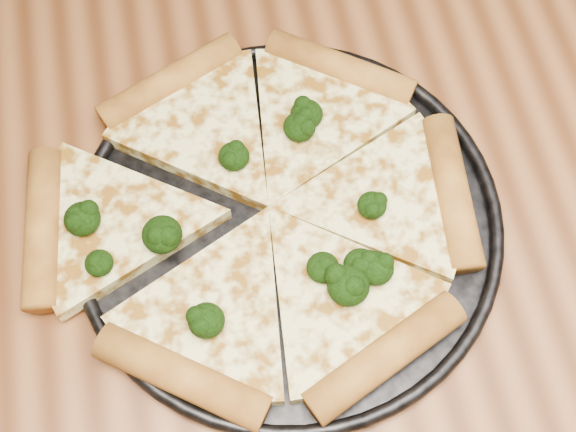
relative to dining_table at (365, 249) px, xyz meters
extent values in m
plane|color=brown|center=(0.00, 0.00, -0.66)|extent=(4.00, 4.00, 0.00)
cube|color=brown|center=(0.00, 0.00, 0.07)|extent=(1.20, 0.90, 0.04)
cylinder|color=black|center=(-0.07, 0.00, 0.09)|extent=(0.32, 0.32, 0.01)
torus|color=black|center=(-0.07, 0.00, 0.10)|extent=(0.33, 0.33, 0.01)
cylinder|color=#B8792E|center=(0.00, 0.12, 0.11)|extent=(0.12, 0.10, 0.03)
cylinder|color=#B8792E|center=(-0.14, 0.13, 0.11)|extent=(0.13, 0.08, 0.03)
cylinder|color=#B8792E|center=(-0.25, 0.02, 0.11)|extent=(0.04, 0.13, 0.03)
cylinder|color=#B8792E|center=(-0.17, -0.11, 0.11)|extent=(0.12, 0.10, 0.03)
cylinder|color=#B8792E|center=(-0.03, -0.12, 0.11)|extent=(0.13, 0.08, 0.03)
cylinder|color=#B8792E|center=(0.06, -0.01, 0.11)|extent=(0.04, 0.13, 0.03)
ellipsoid|color=black|center=(-0.04, 0.07, 0.12)|extent=(0.03, 0.03, 0.02)
ellipsoid|color=black|center=(-0.02, -0.06, 0.12)|extent=(0.03, 0.03, 0.02)
ellipsoid|color=black|center=(-0.10, 0.05, 0.12)|extent=(0.02, 0.02, 0.02)
ellipsoid|color=black|center=(-0.06, -0.05, 0.12)|extent=(0.02, 0.02, 0.02)
ellipsoid|color=black|center=(-0.17, -0.01, 0.12)|extent=(0.03, 0.03, 0.02)
ellipsoid|color=black|center=(-0.01, -0.01, 0.12)|extent=(0.02, 0.02, 0.02)
ellipsoid|color=black|center=(-0.22, 0.02, 0.12)|extent=(0.03, 0.03, 0.02)
ellipsoid|color=black|center=(-0.04, -0.07, 0.12)|extent=(0.03, 0.03, 0.02)
ellipsoid|color=black|center=(-0.05, 0.06, 0.12)|extent=(0.03, 0.03, 0.02)
ellipsoid|color=black|center=(-0.21, -0.02, 0.12)|extent=(0.02, 0.02, 0.02)
ellipsoid|color=black|center=(-0.14, -0.08, 0.12)|extent=(0.03, 0.03, 0.02)
ellipsoid|color=black|center=(-0.03, -0.06, 0.12)|extent=(0.03, 0.03, 0.02)
camera|label=1|loc=(-0.12, -0.24, 0.63)|focal=47.41mm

